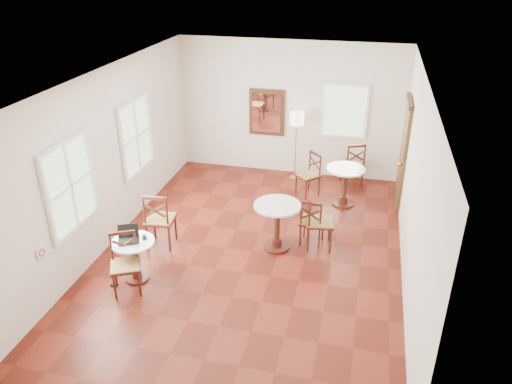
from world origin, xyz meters
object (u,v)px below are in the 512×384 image
chair_back_a (353,163)px  chair_near_a (160,219)px  cafe_table_mid (277,221)px  chair_near_b (125,264)px  laptop (128,236)px  water_glass (126,236)px  cafe_table_near (135,256)px  chair_mid_b (318,221)px  navy_mug (144,237)px  chair_mid_a (312,221)px  floor_lamp (297,123)px  cafe_table_back (345,182)px  mouse (130,235)px  power_adapter (114,285)px  chair_back_b (309,175)px

chair_back_a → chair_near_a: bearing=26.1°
cafe_table_mid → chair_near_b: 2.60m
chair_near_b → laptop: (-0.07, 0.32, 0.28)m
cafe_table_mid → water_glass: bearing=-147.3°
cafe_table_near → chair_mid_b: chair_mid_b is taller
chair_near_a → navy_mug: (0.17, -0.92, 0.22)m
chair_mid_b → cafe_table_mid: bearing=98.4°
chair_mid_a → laptop: laptop is taller
chair_mid_b → floor_lamp: bearing=8.6°
cafe_table_mid → chair_back_a: (1.11, 2.94, -0.04)m
chair_mid_a → laptop: size_ratio=2.28×
cafe_table_back → mouse: cafe_table_back is taller
cafe_table_mid → laptop: 2.47m
chair_near_b → power_adapter: chair_near_b is taller
water_glass → chair_near_a: bearing=82.7°
chair_near_b → chair_mid_a: bearing=11.0°
chair_mid_a → chair_back_b: size_ratio=0.97×
chair_back_b → navy_mug: (-2.06, -3.51, 0.28)m
chair_near_a → chair_back_a: size_ratio=1.07×
chair_near_a → navy_mug: 0.96m
chair_mid_a → laptop: 3.11m
cafe_table_mid → navy_mug: bearing=-144.3°
chair_mid_a → navy_mug: 2.88m
chair_near_b → chair_back_b: 4.48m
chair_back_b → power_adapter: size_ratio=10.24×
navy_mug → chair_mid_a: bearing=33.7°
cafe_table_back → chair_near_b: 4.66m
cafe_table_back → chair_mid_b: 1.72m
chair_near_b → floor_lamp: floor_lamp is taller
chair_mid_b → mouse: size_ratio=10.41×
power_adapter → chair_near_a: bearing=78.5°
mouse → cafe_table_mid: bearing=16.0°
cafe_table_near → floor_lamp: (1.81, 4.33, 0.88)m
chair_near_a → chair_back_b: bearing=-136.3°
chair_near_b → chair_mid_a: size_ratio=1.07×
cafe_table_back → chair_mid_a: 1.67m
cafe_table_back → chair_near_b: bearing=-129.9°
chair_mid_a → chair_back_b: bearing=-76.2°
chair_back_a → water_glass: bearing=32.2°
chair_mid_b → laptop: 3.16m
navy_mug → water_glass: size_ratio=0.90×
cafe_table_near → power_adapter: size_ratio=7.85×
cafe_table_mid → floor_lamp: floor_lamp is taller
cafe_table_mid → mouse: (-2.07, -1.27, 0.19)m
navy_mug → water_glass: 0.29m
chair_near_a → floor_lamp: floor_lamp is taller
floor_lamp → power_adapter: 5.21m
chair_mid_b → mouse: 3.13m
laptop → cafe_table_near: bearing=-47.2°
power_adapter → water_glass: bearing=66.6°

